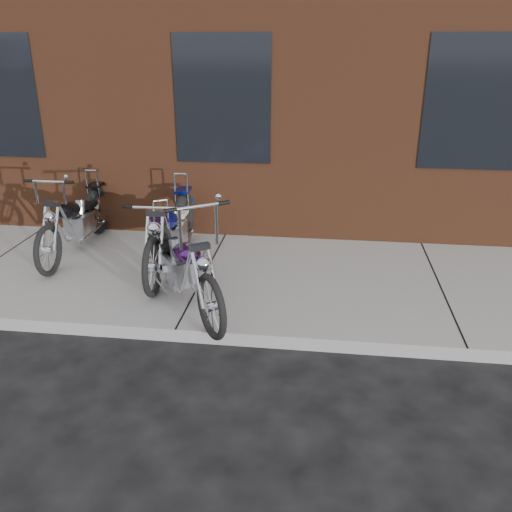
# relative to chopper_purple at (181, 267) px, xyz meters

# --- Properties ---
(ground) EXTENTS (120.00, 120.00, 0.00)m
(ground) POSITION_rel_chopper_purple_xyz_m (0.08, -0.66, -0.59)
(ground) COLOR black
(ground) RESTS_ON ground
(sidewalk) EXTENTS (22.00, 3.00, 0.15)m
(sidewalk) POSITION_rel_chopper_purple_xyz_m (0.08, 0.84, -0.51)
(sidewalk) COLOR #A5A4A3
(sidewalk) RESTS_ON ground
(chopper_purple) EXTENTS (1.43, 2.07, 1.35)m
(chopper_purple) POSITION_rel_chopper_purple_xyz_m (0.00, 0.00, 0.00)
(chopper_purple) COLOR black
(chopper_purple) RESTS_ON sidewalk
(chopper_blue) EXTENTS (0.61, 2.51, 1.09)m
(chopper_blue) POSITION_rel_chopper_purple_xyz_m (-0.42, 1.07, 0.02)
(chopper_blue) COLOR black
(chopper_blue) RESTS_ON sidewalk
(chopper_third) EXTENTS (0.58, 2.36, 1.20)m
(chopper_third) POSITION_rel_chopper_purple_xyz_m (-1.90, 1.42, -0.01)
(chopper_third) COLOR black
(chopper_third) RESTS_ON sidewalk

